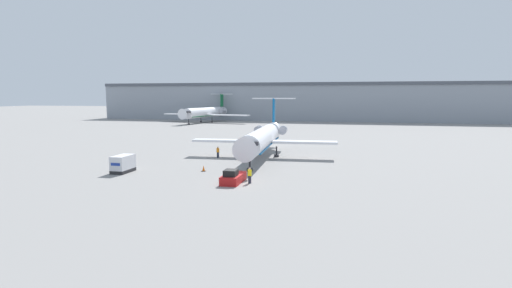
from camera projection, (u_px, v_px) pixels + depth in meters
name	position (u px, v px, depth m)	size (l,w,h in m)	color
ground_plane	(236.00, 183.00, 45.48)	(600.00, 600.00, 0.00)	gray
terminal_building	(317.00, 102.00, 160.68)	(180.00, 16.80, 15.08)	#8C939E
airplane_main	(263.00, 137.00, 63.90)	(23.53, 30.13, 9.49)	white
pushback_tug	(233.00, 177.00, 45.69)	(2.00, 4.60, 1.67)	#B21919
luggage_cart	(123.00, 164.00, 51.76)	(1.81, 3.47, 2.24)	#232326
worker_near_tug	(250.00, 175.00, 45.29)	(0.40, 0.25, 1.82)	#232838
worker_by_wing	(218.00, 152.00, 64.22)	(0.40, 0.25, 1.79)	#232838
traffic_cone_left	(204.00, 168.00, 52.67)	(0.52, 0.52, 0.77)	black
airplane_parked_far_left	(205.00, 112.00, 147.73)	(35.01, 29.98, 10.68)	white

